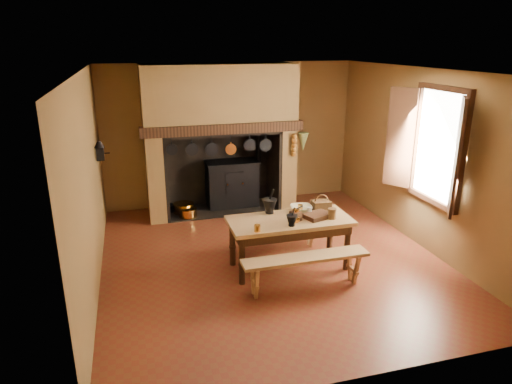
# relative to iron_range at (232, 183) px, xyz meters

# --- Properties ---
(floor) EXTENTS (5.50, 5.50, 0.00)m
(floor) POSITION_rel_iron_range_xyz_m (0.04, -2.45, -0.48)
(floor) COLOR maroon
(floor) RESTS_ON ground
(ceiling) EXTENTS (5.50, 5.50, 0.00)m
(ceiling) POSITION_rel_iron_range_xyz_m (0.04, -2.45, 2.32)
(ceiling) COLOR silver
(ceiling) RESTS_ON back_wall
(back_wall) EXTENTS (5.00, 0.02, 2.80)m
(back_wall) POSITION_rel_iron_range_xyz_m (0.04, 0.30, 0.92)
(back_wall) COLOR brown
(back_wall) RESTS_ON floor
(wall_left) EXTENTS (0.02, 5.50, 2.80)m
(wall_left) POSITION_rel_iron_range_xyz_m (-2.46, -2.45, 0.92)
(wall_left) COLOR brown
(wall_left) RESTS_ON floor
(wall_right) EXTENTS (0.02, 5.50, 2.80)m
(wall_right) POSITION_rel_iron_range_xyz_m (2.54, -2.45, 0.92)
(wall_right) COLOR brown
(wall_right) RESTS_ON floor
(wall_front) EXTENTS (5.00, 0.02, 2.80)m
(wall_front) POSITION_rel_iron_range_xyz_m (0.04, -5.20, 0.92)
(wall_front) COLOR brown
(wall_front) RESTS_ON floor
(chimney_breast) EXTENTS (2.95, 0.96, 2.80)m
(chimney_breast) POSITION_rel_iron_range_xyz_m (-0.26, -0.14, 1.33)
(chimney_breast) COLOR brown
(chimney_breast) RESTS_ON floor
(iron_range) EXTENTS (1.12, 0.55, 1.60)m
(iron_range) POSITION_rel_iron_range_xyz_m (0.00, 0.00, 0.00)
(iron_range) COLOR black
(iron_range) RESTS_ON floor
(hearth_pans) EXTENTS (0.51, 0.62, 0.20)m
(hearth_pans) POSITION_rel_iron_range_xyz_m (-1.01, -0.23, -0.39)
(hearth_pans) COLOR orange
(hearth_pans) RESTS_ON floor
(hanging_pans) EXTENTS (1.92, 0.29, 0.27)m
(hanging_pans) POSITION_rel_iron_range_xyz_m (-0.30, -0.64, 0.88)
(hanging_pans) COLOR black
(hanging_pans) RESTS_ON chimney_breast
(onion_string) EXTENTS (0.12, 0.10, 0.46)m
(onion_string) POSITION_rel_iron_range_xyz_m (1.04, -0.66, 0.85)
(onion_string) COLOR #A55B1E
(onion_string) RESTS_ON chimney_breast
(herb_bunch) EXTENTS (0.20, 0.20, 0.35)m
(herb_bunch) POSITION_rel_iron_range_xyz_m (1.22, -0.66, 0.90)
(herb_bunch) COLOR olive
(herb_bunch) RESTS_ON chimney_breast
(window) EXTENTS (0.39, 1.75, 1.76)m
(window) POSITION_rel_iron_range_xyz_m (2.39, -2.85, 1.22)
(window) COLOR white
(window) RESTS_ON wall_right
(wall_coffee_mill) EXTENTS (0.23, 0.16, 0.31)m
(wall_coffee_mill) POSITION_rel_iron_range_xyz_m (-2.38, -0.90, 1.03)
(wall_coffee_mill) COLOR black
(wall_coffee_mill) RESTS_ON wall_left
(work_table) EXTENTS (1.76, 0.78, 0.76)m
(work_table) POSITION_rel_iron_range_xyz_m (0.22, -2.79, 0.16)
(work_table) COLOR #AA824E
(work_table) RESTS_ON floor
(bench_front) EXTENTS (1.72, 0.30, 0.48)m
(bench_front) POSITION_rel_iron_range_xyz_m (0.22, -3.44, -0.12)
(bench_front) COLOR #AA824E
(bench_front) RESTS_ON floor
(bench_back) EXTENTS (1.40, 0.24, 0.39)m
(bench_back) POSITION_rel_iron_range_xyz_m (0.22, -2.19, -0.19)
(bench_back) COLOR #AA824E
(bench_back) RESTS_ON floor
(mortar_large) EXTENTS (0.22, 0.22, 0.37)m
(mortar_large) POSITION_rel_iron_range_xyz_m (0.01, -2.49, 0.40)
(mortar_large) COLOR black
(mortar_large) RESTS_ON work_table
(mortar_small) EXTENTS (0.16, 0.16, 0.26)m
(mortar_small) POSITION_rel_iron_range_xyz_m (0.16, -3.04, 0.37)
(mortar_small) COLOR black
(mortar_small) RESTS_ON work_table
(coffee_grinder) EXTENTS (0.20, 0.18, 0.21)m
(coffee_grinder) POSITION_rel_iron_range_xyz_m (0.28, -2.86, 0.36)
(coffee_grinder) COLOR #351A10
(coffee_grinder) RESTS_ON work_table
(brass_mug_a) EXTENTS (0.09, 0.09, 0.09)m
(brass_mug_a) POSITION_rel_iron_range_xyz_m (-0.35, -3.10, 0.33)
(brass_mug_a) COLOR orange
(brass_mug_a) RESTS_ON work_table
(brass_mug_b) EXTENTS (0.10, 0.10, 0.09)m
(brass_mug_b) POSITION_rel_iron_range_xyz_m (0.48, -2.50, 0.32)
(brass_mug_b) COLOR orange
(brass_mug_b) RESTS_ON work_table
(mixing_bowl) EXTENTS (0.37, 0.37, 0.08)m
(mixing_bowl) POSITION_rel_iron_range_xyz_m (0.49, -2.53, 0.32)
(mixing_bowl) COLOR beige
(mixing_bowl) RESTS_ON work_table
(stoneware_crock) EXTENTS (0.13, 0.13, 0.15)m
(stoneware_crock) POSITION_rel_iron_range_xyz_m (0.80, -2.94, 0.35)
(stoneware_crock) COLOR #51361E
(stoneware_crock) RESTS_ON work_table
(glass_jar) EXTENTS (0.07, 0.07, 0.13)m
(glass_jar) POSITION_rel_iron_range_xyz_m (0.54, -2.73, 0.34)
(glass_jar) COLOR beige
(glass_jar) RESTS_ON work_table
(wicker_basket) EXTENTS (0.27, 0.20, 0.26)m
(wicker_basket) POSITION_rel_iron_range_xyz_m (0.79, -2.58, 0.36)
(wicker_basket) COLOR #553419
(wicker_basket) RESTS_ON work_table
(wooden_tray) EXTENTS (0.44, 0.38, 0.06)m
(wooden_tray) POSITION_rel_iron_range_xyz_m (0.62, -2.85, 0.31)
(wooden_tray) COLOR #351A10
(wooden_tray) RESTS_ON work_table
(brass_cup) EXTENTS (0.11, 0.11, 0.08)m
(brass_cup) POSITION_rel_iron_range_xyz_m (0.26, -2.94, 0.32)
(brass_cup) COLOR orange
(brass_cup) RESTS_ON work_table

